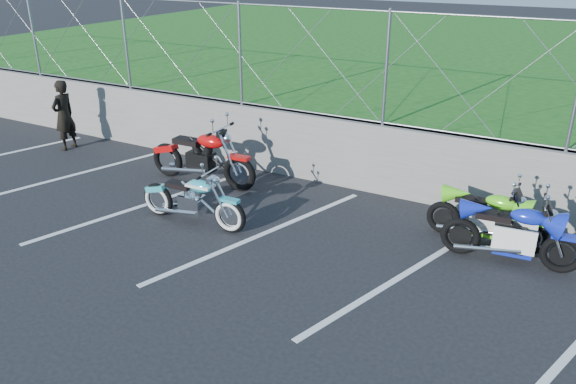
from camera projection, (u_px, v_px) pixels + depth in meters
The scene contains 10 objects.
ground at pixel (228, 262), 8.19m from camera, with size 90.00×90.00×0.00m, color black.
retaining_wall at pixel (331, 151), 10.74m from camera, with size 30.00×0.22×1.30m, color #61605C.
grass_field at pixel (456, 65), 18.79m from camera, with size 30.00×20.00×1.30m, color #1A5316.
chain_link_fence at pixel (333, 64), 10.09m from camera, with size 28.00×0.03×2.00m.
parking_lines at pixel (332, 251), 8.46m from camera, with size 18.29×4.31×0.01m.
cruiser_turquoise at pixel (194, 202), 9.17m from camera, with size 2.01×0.64×1.00m.
naked_orange at pixel (203, 159), 10.74m from camera, with size 2.36×0.80×1.17m.
sportbike_green at pixel (488, 219), 8.54m from camera, with size 1.85×0.66×0.96m.
sportbike_blue at pixel (513, 236), 7.99m from camera, with size 1.95×0.69×1.01m.
person_standing at pixel (64, 115), 12.54m from camera, with size 0.57×0.38×1.57m, color black.
Camera 1 is at (4.19, -5.81, 4.18)m, focal length 35.00 mm.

